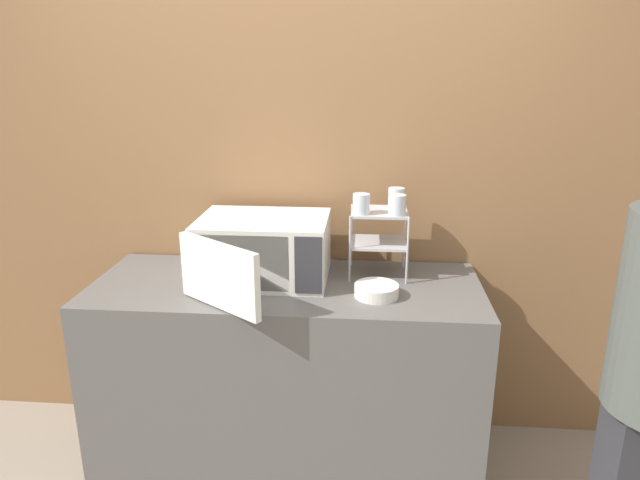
{
  "coord_description": "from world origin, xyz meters",
  "views": [
    {
      "loc": [
        0.35,
        -1.99,
        1.85
      ],
      "look_at": [
        0.15,
        0.38,
        1.11
      ],
      "focal_mm": 32.0,
      "sensor_mm": 36.0,
      "label": 1
    }
  ],
  "objects_px": {
    "microwave": "(262,249)",
    "glass_front_right": "(397,205)",
    "glass_front_left": "(361,204)",
    "bowl": "(376,291)",
    "dish_rack": "(379,229)",
    "glass_back_right": "(396,198)"
  },
  "relations": [
    {
      "from": "dish_rack",
      "to": "glass_back_right",
      "type": "xyz_separation_m",
      "value": [
        0.08,
        0.07,
        0.13
      ]
    },
    {
      "from": "glass_front_right",
      "to": "dish_rack",
      "type": "bearing_deg",
      "value": 136.67
    },
    {
      "from": "dish_rack",
      "to": "glass_front_right",
      "type": "height_order",
      "value": "glass_front_right"
    },
    {
      "from": "microwave",
      "to": "dish_rack",
      "type": "height_order",
      "value": "dish_rack"
    },
    {
      "from": "dish_rack",
      "to": "glass_front_right",
      "type": "distance_m",
      "value": 0.17
    },
    {
      "from": "dish_rack",
      "to": "bowl",
      "type": "xyz_separation_m",
      "value": [
        -0.01,
        -0.27,
        -0.19
      ]
    },
    {
      "from": "dish_rack",
      "to": "glass_back_right",
      "type": "distance_m",
      "value": 0.17
    },
    {
      "from": "glass_front_left",
      "to": "bowl",
      "type": "xyz_separation_m",
      "value": [
        0.07,
        -0.2,
        -0.32
      ]
    },
    {
      "from": "microwave",
      "to": "glass_front_right",
      "type": "distance_m",
      "value": 0.63
    },
    {
      "from": "microwave",
      "to": "bowl",
      "type": "bearing_deg",
      "value": -17.61
    },
    {
      "from": "glass_front_left",
      "to": "glass_back_right",
      "type": "xyz_separation_m",
      "value": [
        0.16,
        0.14,
        0.0
      ]
    },
    {
      "from": "microwave",
      "to": "glass_back_right",
      "type": "height_order",
      "value": "glass_back_right"
    },
    {
      "from": "microwave",
      "to": "dish_rack",
      "type": "bearing_deg",
      "value": 11.57
    },
    {
      "from": "microwave",
      "to": "glass_back_right",
      "type": "bearing_deg",
      "value": 16.61
    },
    {
      "from": "glass_front_right",
      "to": "glass_front_left",
      "type": "bearing_deg",
      "value": 178.08
    },
    {
      "from": "glass_back_right",
      "to": "bowl",
      "type": "relative_size",
      "value": 0.48
    },
    {
      "from": "glass_back_right",
      "to": "microwave",
      "type": "bearing_deg",
      "value": -163.39
    },
    {
      "from": "bowl",
      "to": "dish_rack",
      "type": "bearing_deg",
      "value": 88.49
    },
    {
      "from": "glass_front_left",
      "to": "glass_front_right",
      "type": "relative_size",
      "value": 1.0
    },
    {
      "from": "dish_rack",
      "to": "bowl",
      "type": "distance_m",
      "value": 0.33
    },
    {
      "from": "microwave",
      "to": "bowl",
      "type": "relative_size",
      "value": 3.83
    },
    {
      "from": "glass_front_right",
      "to": "bowl",
      "type": "xyz_separation_m",
      "value": [
        -0.08,
        -0.2,
        -0.32
      ]
    }
  ]
}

